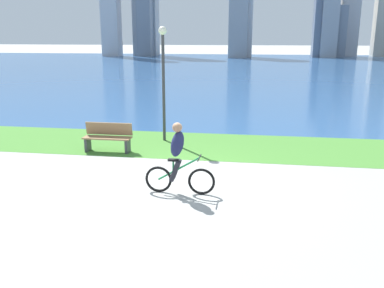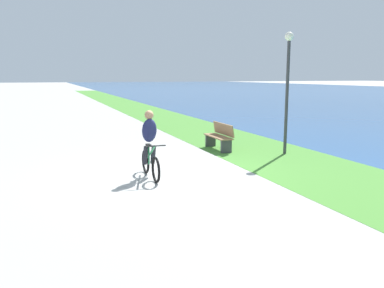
% 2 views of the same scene
% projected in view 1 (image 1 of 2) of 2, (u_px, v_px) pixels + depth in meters
% --- Properties ---
extents(ground_plane, '(300.00, 300.00, 0.00)m').
position_uv_depth(ground_plane, '(179.00, 180.00, 10.42)').
color(ground_plane, '#9E9E99').
extents(grass_strip_bayside, '(120.00, 3.46, 0.01)m').
position_uv_depth(grass_strip_bayside, '(198.00, 145.00, 13.72)').
color(grass_strip_bayside, '#478433').
rests_on(grass_strip_bayside, ground).
extents(bay_water_surface, '(300.00, 67.08, 0.00)m').
position_uv_depth(bay_water_surface, '(241.00, 67.00, 47.42)').
color(bay_water_surface, '#2D568C').
rests_on(bay_water_surface, ground).
extents(cyclist_lead, '(1.63, 0.52, 1.67)m').
position_uv_depth(cyclist_lead, '(178.00, 159.00, 9.34)').
color(cyclist_lead, black).
rests_on(cyclist_lead, ground).
extents(bench_near_path, '(1.50, 0.47, 0.90)m').
position_uv_depth(bench_near_path, '(108.00, 137.00, 12.89)').
color(bench_near_path, olive).
rests_on(bench_near_path, ground).
extents(lamppost_tall, '(0.28, 0.28, 3.82)m').
position_uv_depth(lamppost_tall, '(163.00, 67.00, 13.73)').
color(lamppost_tall, '#38383D').
rests_on(lamppost_tall, ground).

